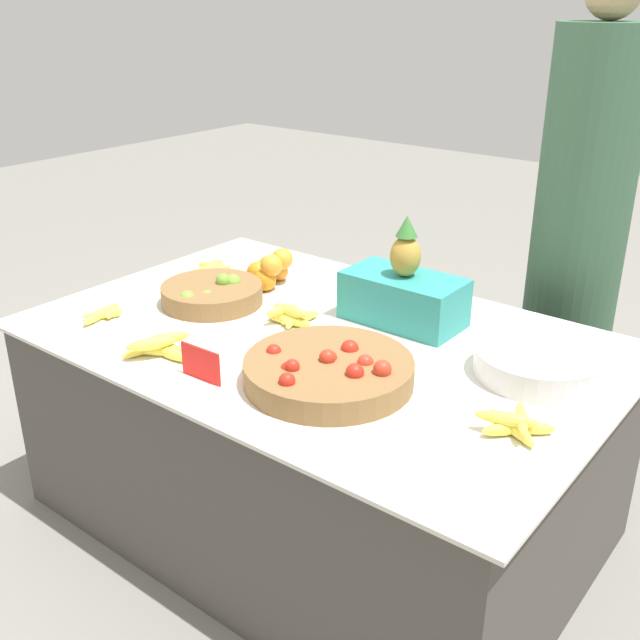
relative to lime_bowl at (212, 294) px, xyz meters
The scene contains 14 objects.
ground_plane 0.83m from the lime_bowl, ahead, with size 12.00×12.00×0.00m, color gray.
market_table 0.58m from the lime_bowl, ahead, with size 1.76×1.15×0.67m.
lime_bowl is the anchor object (origin of this frame).
tomato_basket 0.68m from the lime_bowl, 17.37° to the right, with size 0.45×0.45×0.10m.
orange_pile 0.26m from the lime_bowl, 83.52° to the left, with size 0.19×0.20×0.13m.
metal_bowl 1.08m from the lime_bowl, ahead, with size 0.35×0.35×0.07m.
price_sign 0.54m from the lime_bowl, 47.32° to the right, with size 0.14×0.01×0.09m.
produce_crate 0.64m from the lime_bowl, 24.48° to the left, with size 0.37×0.20×0.35m.
banana_bunch_front_left 0.35m from the lime_bowl, 121.43° to the right, with size 0.10×0.18×0.03m.
banana_bunch_middle_right 0.31m from the lime_bowl, 135.68° to the left, with size 0.13×0.16×0.04m.
banana_bunch_front_right 0.32m from the lime_bowl, ahead, with size 0.16×0.17×0.06m.
banana_bunch_back_center 0.40m from the lime_bowl, 65.50° to the right, with size 0.19×0.19×0.06m.
banana_bunch_front_center 1.15m from the lime_bowl, ahead, with size 0.18×0.17×0.06m.
vendor_person 1.29m from the lime_bowl, 47.12° to the left, with size 0.32×0.32×1.73m.
Camera 1 is at (1.28, -1.62, 1.63)m, focal length 42.00 mm.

